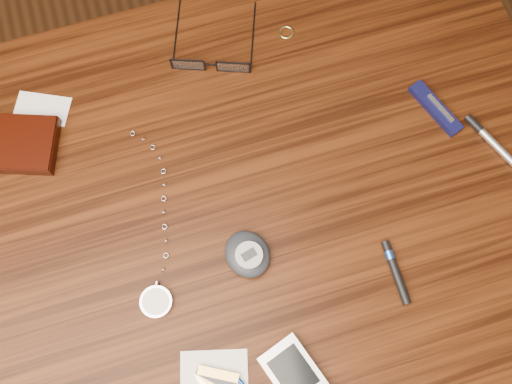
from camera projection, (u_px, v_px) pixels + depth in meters
ground at (241, 283)px, 1.50m from camera, size 3.80×3.80×0.00m
desk at (230, 226)px, 0.88m from camera, size 1.00×0.70×0.75m
wallet_and_card at (20, 143)px, 0.80m from camera, size 0.15×0.14×0.02m
eyeglasses at (211, 62)px, 0.84m from camera, size 0.15×0.16×0.03m
gold_ring at (286, 33)px, 0.87m from camera, size 0.03×0.03×0.00m
pocket_watch at (156, 296)px, 0.75m from camera, size 0.08×0.27×0.01m
pda_phone at (299, 381)px, 0.71m from camera, size 0.09×0.12×0.02m
pedometer at (248, 254)px, 0.76m from camera, size 0.07×0.08×0.03m
pocket_knife at (436, 108)px, 0.82m from camera, size 0.05×0.10×0.01m
silver_pen at (495, 145)px, 0.81m from camera, size 0.06×0.13×0.01m
black_blue_pen at (395, 270)px, 0.76m from camera, size 0.01×0.09×0.01m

